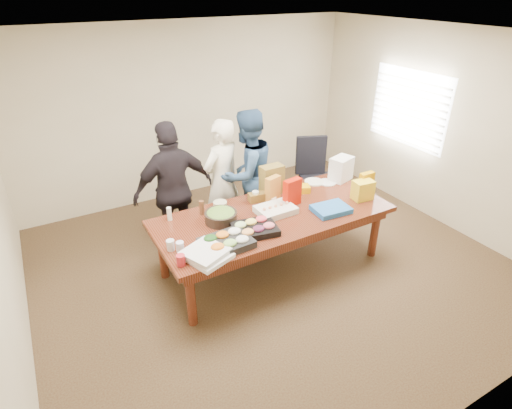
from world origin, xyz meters
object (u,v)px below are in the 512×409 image
office_chair (318,178)px  person_center (222,180)px  person_right (247,174)px  sheet_cake (276,210)px  conference_table (273,240)px  salad_bowl (221,217)px

office_chair → person_center: person_center is taller
person_right → sheet_cake: 0.91m
conference_table → sheet_cake: size_ratio=6.32×
person_center → person_right: (0.35, -0.05, 0.04)m
office_chair → conference_table: bearing=-123.1°
person_right → sheet_cake: person_right is taller
person_right → conference_table: bearing=65.3°
conference_table → person_center: 1.09m
person_center → conference_table: bearing=82.0°
conference_table → office_chair: size_ratio=2.57×
conference_table → sheet_cake: 0.42m
salad_bowl → conference_table: bearing=-12.7°
office_chair → person_center: (-1.56, 0.06, 0.29)m
office_chair → sheet_cake: (-1.31, -0.89, 0.24)m
office_chair → person_right: size_ratio=0.62×
person_right → salad_bowl: size_ratio=4.74×
sheet_cake → conference_table: bearing=-170.7°
person_right → salad_bowl: (-0.76, -0.77, -0.07)m
person_center → office_chair: bearing=157.5°
office_chair → sheet_cake: bearing=-122.6°
conference_table → salad_bowl: salad_bowl is taller
office_chair → salad_bowl: (-1.96, -0.76, 0.26)m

